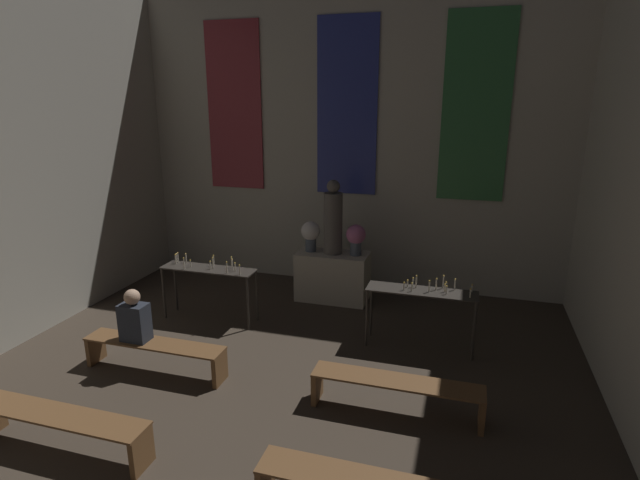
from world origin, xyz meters
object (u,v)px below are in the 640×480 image
object	(u,v)px
candle_rack_right	(422,298)
person_seated	(134,318)
statue	(333,220)
candle_rack_left	(209,275)
altar	(333,276)
pew_back_right	(396,389)
flower_vase_right	(356,237)
flower_vase_left	(311,233)
pew_third_left	(61,424)
pew_back_left	(155,350)

from	to	relation	value
candle_rack_right	person_seated	bearing A→B (deg)	-154.58
statue	candle_rack_left	size ratio (longest dim) A/B	0.84
altar	candle_rack_left	world-z (taller)	candle_rack_left
pew_back_right	flower_vase_right	bearing A→B (deg)	110.89
flower_vase_right	person_seated	xyz separation A→B (m)	(-2.26, -3.09, -0.46)
flower_vase_left	statue	bearing A→B (deg)	-0.00
statue	candle_rack_left	bearing A→B (deg)	-140.15
altar	candle_rack_left	bearing A→B (deg)	-140.15
candle_rack_left	pew_back_right	world-z (taller)	candle_rack_left
candle_rack_left	person_seated	distance (m)	1.69
flower_vase_left	pew_third_left	bearing A→B (deg)	-104.08
person_seated	altar	bearing A→B (deg)	59.09
candle_rack_right	statue	bearing A→B (deg)	140.30
candle_rack_left	candle_rack_right	bearing A→B (deg)	0.02
flower_vase_left	pew_back_right	world-z (taller)	flower_vase_left
candle_rack_left	person_seated	world-z (taller)	person_seated
pew_third_left	candle_rack_right	bearing A→B (deg)	45.10
candle_rack_left	flower_vase_left	bearing A→B (deg)	47.81
flower_vase_left	candle_rack_right	world-z (taller)	flower_vase_left
statue	candle_rack_left	distance (m)	2.30
pew_third_left	pew_back_left	xyz separation A→B (m)	(0.00, 1.61, 0.00)
altar	pew_back_right	size ratio (longest dim) A/B	0.65
candle_rack_left	candle_rack_right	world-z (taller)	candle_rack_right
candle_rack_right	pew_third_left	xyz separation A→B (m)	(-3.28, -3.30, -0.46)
flower_vase_right	pew_back_right	distance (m)	3.42
statue	flower_vase_right	xyz separation A→B (m)	(0.41, 0.00, -0.27)
altar	flower_vase_right	size ratio (longest dim) A/B	2.33
pew_back_left	candle_rack_left	bearing A→B (deg)	93.29
flower_vase_left	pew_third_left	world-z (taller)	flower_vase_left
altar	person_seated	world-z (taller)	person_seated
altar	statue	distance (m)	1.03
candle_rack_left	pew_back_left	size ratio (longest dim) A/B	0.80
statue	pew_third_left	world-z (taller)	statue
altar	flower_vase_left	xyz separation A→B (m)	(-0.41, 0.00, 0.76)
flower_vase_right	pew_third_left	world-z (taller)	flower_vase_right
altar	flower_vase_left	world-z (taller)	flower_vase_left
altar	pew_back_left	bearing A→B (deg)	-117.22
flower_vase_left	candle_rack_left	distance (m)	1.95
pew_back_left	candle_rack_right	bearing A→B (deg)	27.15
person_seated	flower_vase_left	bearing A→B (deg)	65.02
altar	pew_back_right	xyz separation A→B (m)	(1.59, -3.09, -0.12)
flower_vase_left	pew_back_right	distance (m)	3.79
pew_third_left	pew_back_right	xyz separation A→B (m)	(3.18, 1.61, 0.00)
statue	pew_back_left	xyz separation A→B (m)	(-1.59, -3.09, -1.16)
pew_back_right	candle_rack_right	bearing A→B (deg)	86.47
altar	person_seated	size ratio (longest dim) A/B	1.78
candle_rack_right	pew_third_left	distance (m)	4.67
statue	pew_back_left	size ratio (longest dim) A/B	0.67
statue	candle_rack_left	world-z (taller)	statue
pew_third_left	person_seated	bearing A→B (deg)	99.18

